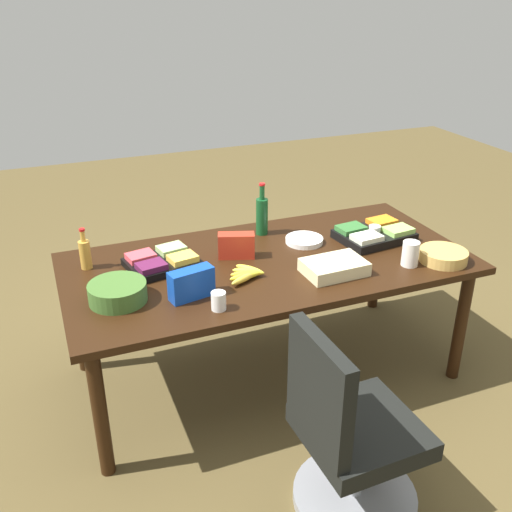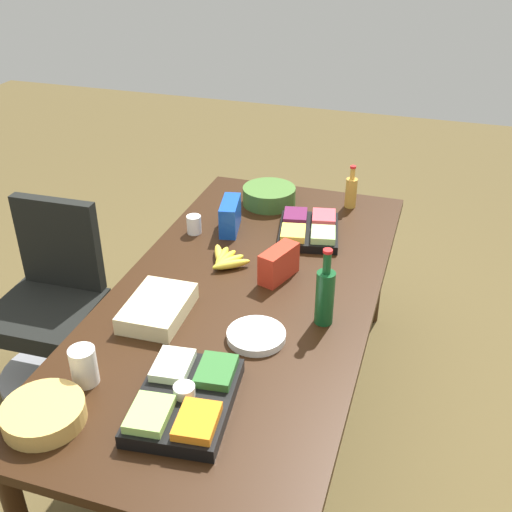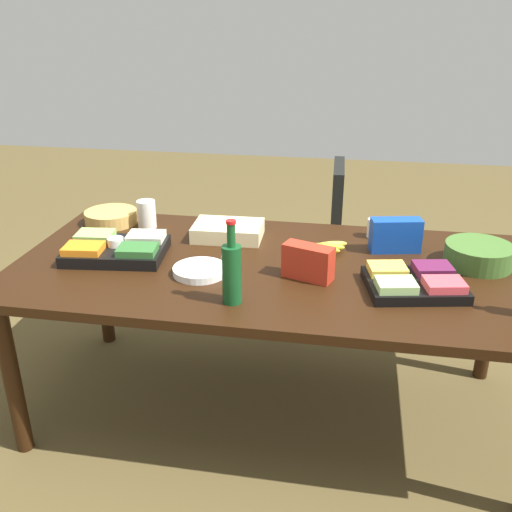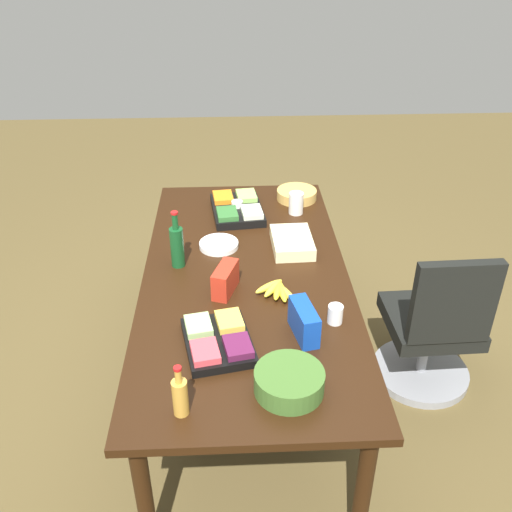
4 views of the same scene
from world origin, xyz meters
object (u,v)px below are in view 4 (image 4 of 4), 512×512
Objects in this scene: conference_table at (246,285)px; paper_cup at (335,314)px; sheet_cake at (292,242)px; fruit_platter at (218,340)px; paper_plate_stack at (219,245)px; wine_bottle at (177,245)px; chip_bowl at (297,195)px; salad_bowl at (289,381)px; banana_bunch at (278,290)px; chip_bag_blue at (304,321)px; chip_bag_red at (225,280)px; office_chair at (432,334)px; veggie_tray at (237,209)px; mayo_jar at (296,203)px; dressing_bottle at (180,396)px.

conference_table is 24.60× the size of paper_cup.
fruit_platter reaches higher than sheet_cake.
paper_cup is at bearing 43.56° from conference_table.
paper_plate_stack reaches higher than conference_table.
wine_bottle reaches higher than paper_plate_stack.
paper_cup is (1.31, 0.04, 0.01)m from chip_bowl.
sheet_cake reaches higher than paper_plate_stack.
wine_bottle is 1.08m from salad_bowl.
banana_bunch is at bearing 60.16° from wine_bottle.
salad_bowl is at bearing 45.08° from fruit_platter.
chip_bag_red is at bearing -135.74° from chip_bag_blue.
office_chair is at bearing 98.50° from banana_bunch.
veggie_tray is 3.29× the size of mayo_jar.
fruit_platter reaches higher than conference_table.
mayo_jar is 1.19m from chip_bag_blue.
veggie_tray is at bearing -125.04° from office_chair.
office_chair reaches higher than fruit_platter.
wine_bottle is (-0.16, -1.39, 0.52)m from office_chair.
veggie_tray is 5.01× the size of paper_cup.
wine_bottle is at bearing -76.07° from sheet_cake.
chip_bowl is at bearing 157.81° from conference_table.
office_chair reaches higher than chip_bag_red.
salad_bowl is (1.73, -0.22, 0.01)m from chip_bowl.
salad_bowl is at bearing -7.19° from chip_bowl.
office_chair reaches higher than paper_plate_stack.
chip_bag_red is at bearing -160.27° from salad_bowl.
paper_plate_stack is 0.88m from chip_bag_blue.
banana_bunch is 2.40× the size of paper_cup.
sheet_cake is 0.41m from paper_plate_stack.
wine_bottle is 1.15× the size of salad_bowl.
fruit_platter is 1.57× the size of chip_bowl.
fruit_platter is 1.53m from chip_bowl.
conference_table is at bearing -170.30° from salad_bowl.
paper_cup is 0.32× the size of salad_bowl.
chip_bowl is at bearing 160.82° from dressing_bottle.
salad_bowl reaches higher than paper_cup.
wine_bottle is at bearing -124.87° from paper_cup.
veggie_tray is at bearing 174.99° from chip_bag_red.
veggie_tray is 1.19m from paper_cup.
fruit_platter is 0.55m from paper_cup.
chip_bag_blue is (0.50, 0.24, 0.14)m from conference_table.
chip_bag_red is at bearing 4.89° from paper_plate_stack.
chip_bag_red is at bearing -27.85° from mayo_jar.
dressing_bottle is (0.94, -0.27, 0.16)m from conference_table.
fruit_platter is at bearing -37.79° from banana_bunch.
banana_bunch is (0.29, 0.51, -0.10)m from wine_bottle.
salad_bowl is (0.95, 0.50, -0.08)m from wine_bottle.
chip_bag_red is at bearing -118.28° from paper_cup.
chip_bag_blue reaches higher than banana_bunch.
sheet_cake is 1.45× the size of paper_plate_stack.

